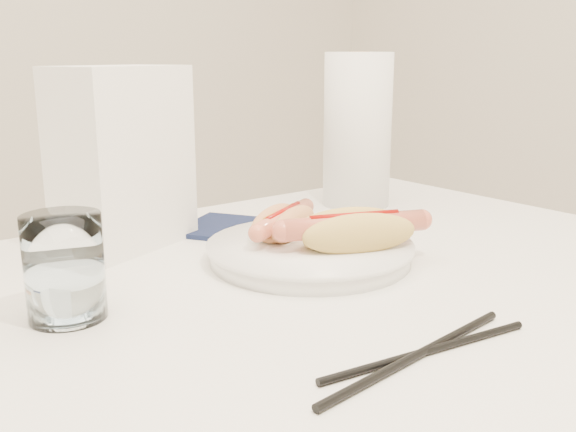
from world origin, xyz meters
TOP-DOWN VIEW (x-y plane):
  - table at (0.00, 0.00)m, footprint 1.20×0.80m
  - plate at (0.11, 0.06)m, footprint 0.25×0.25m
  - hotdog_left at (0.10, 0.11)m, footprint 0.14×0.11m
  - hotdog_right at (0.14, 0.02)m, footprint 0.18×0.12m
  - water_glass at (-0.19, 0.07)m, footprint 0.07×0.07m
  - chopstick_near at (0.01, -0.20)m, footprint 0.25×0.03m
  - chopstick_far at (0.02, -0.20)m, footprint 0.22×0.04m
  - napkin_box at (-0.04, 0.27)m, footprint 0.20×0.16m
  - navy_napkin at (0.11, 0.25)m, footprint 0.18×0.18m
  - paper_towel_roll at (0.37, 0.26)m, footprint 0.15×0.15m

SIDE VIEW (x-z plane):
  - table at x=0.00m, z-range 0.32..1.07m
  - navy_napkin at x=0.11m, z-range 0.75..0.76m
  - chopstick_far at x=0.02m, z-range 0.75..0.76m
  - chopstick_near at x=0.01m, z-range 0.75..0.76m
  - plate at x=0.11m, z-range 0.75..0.77m
  - hotdog_left at x=0.10m, z-range 0.77..0.81m
  - hotdog_right at x=0.14m, z-range 0.77..0.82m
  - water_glass at x=-0.19m, z-range 0.75..0.85m
  - napkin_box at x=-0.04m, z-range 0.75..0.99m
  - paper_towel_roll at x=0.37m, z-range 0.75..1.01m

